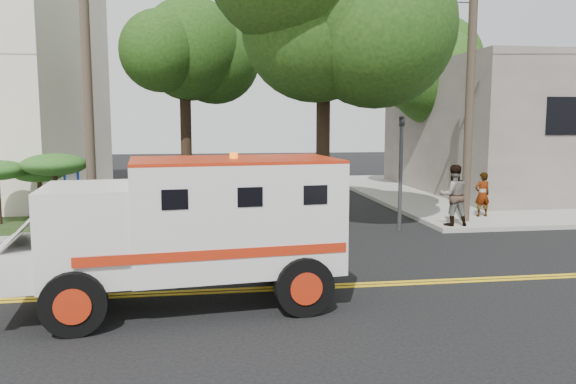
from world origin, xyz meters
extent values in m
plane|color=black|center=(0.00, 0.00, 0.00)|extent=(100.00, 100.00, 0.00)
cube|color=gray|center=(13.50, 13.50, 0.07)|extent=(17.00, 17.00, 0.15)
cube|color=#635C55|center=(15.00, 14.00, 3.15)|extent=(14.00, 12.00, 6.00)
cylinder|color=#382D23|center=(-5.60, 6.00, 4.50)|extent=(0.28, 0.28, 9.00)
cylinder|color=#382D23|center=(6.30, 6.20, 4.50)|extent=(0.28, 0.28, 9.00)
cylinder|color=black|center=(1.50, 6.50, 3.50)|extent=(0.44, 0.44, 7.00)
sphere|color=#16370F|center=(1.50, 6.50, 7.00)|extent=(5.32, 5.32, 5.32)
cylinder|color=black|center=(-3.00, 12.00, 2.80)|extent=(0.44, 0.44, 5.60)
sphere|color=#16370F|center=(-3.00, 12.00, 5.60)|extent=(3.92, 3.92, 3.92)
sphere|color=#16370F|center=(-2.16, 11.44, 6.02)|extent=(3.36, 3.36, 3.36)
cylinder|color=black|center=(8.50, 16.00, 2.97)|extent=(0.44, 0.44, 5.95)
sphere|color=#16370F|center=(8.50, 16.00, 5.95)|extent=(4.20, 4.20, 4.20)
sphere|color=#16370F|center=(9.40, 15.40, 6.40)|extent=(3.60, 3.60, 3.60)
cylinder|color=#3F3F42|center=(3.80, 5.60, 1.80)|extent=(0.12, 0.12, 3.60)
imported|color=#3F3F42|center=(3.80, 5.60, 3.15)|extent=(0.15, 0.18, 0.90)
cylinder|color=#3F3F42|center=(-6.20, 6.20, 1.00)|extent=(0.06, 0.06, 2.00)
cube|color=#0C33A5|center=(-6.20, 6.14, 1.80)|extent=(0.45, 0.03, 0.45)
cube|color=#1E3314|center=(-7.50, 6.80, 0.27)|extent=(3.20, 2.00, 0.24)
cylinder|color=black|center=(-7.40, 7.20, 1.07)|extent=(0.14, 0.14, 1.36)
ellipsoid|color=#1B4514|center=(-7.40, 7.20, 1.83)|extent=(1.55, 1.55, 0.54)
cylinder|color=black|center=(-6.70, 6.30, 1.23)|extent=(0.14, 0.14, 1.68)
ellipsoid|color=#1B4514|center=(-6.70, 6.30, 2.17)|extent=(1.91, 1.91, 0.66)
cube|color=silver|center=(-1.73, -0.67, 1.69)|extent=(3.98, 2.60, 2.03)
cube|color=silver|center=(-4.33, -0.94, 1.50)|extent=(1.76, 2.27, 1.64)
cube|color=black|center=(-5.08, -1.02, 1.93)|extent=(0.23, 1.64, 0.68)
cube|color=silver|center=(-5.34, -1.05, 1.02)|extent=(1.06, 2.01, 0.68)
cube|color=#AA230D|center=(-5.82, -1.09, 0.77)|extent=(0.39, 2.09, 0.34)
cube|color=#AA230D|center=(-1.73, -0.67, 2.74)|extent=(3.98, 2.60, 0.06)
cylinder|color=black|center=(-4.41, -2.04, 0.53)|extent=(1.09, 0.42, 1.06)
cylinder|color=black|center=(-4.63, 0.12, 0.53)|extent=(1.09, 0.42, 1.06)
cylinder|color=black|center=(-0.56, -1.64, 0.53)|extent=(1.09, 0.42, 1.06)
cylinder|color=black|center=(-0.78, 0.51, 0.53)|extent=(1.09, 0.42, 1.06)
imported|color=gray|center=(7.28, 6.95, 0.92)|extent=(0.59, 0.41, 1.55)
imported|color=gray|center=(5.53, 5.50, 1.12)|extent=(0.98, 0.78, 1.94)
camera|label=1|loc=(-2.27, -11.20, 3.45)|focal=35.00mm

